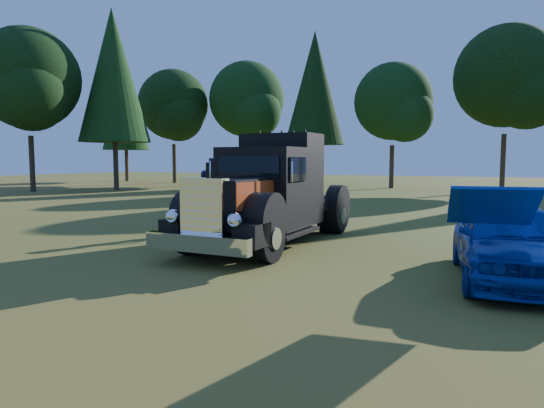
{
  "coord_description": "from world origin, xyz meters",
  "views": [
    {
      "loc": [
        4.37,
        -9.48,
        2.29
      ],
      "look_at": [
        -0.56,
        0.65,
        1.25
      ],
      "focal_mm": 32.0,
      "sensor_mm": 36.0,
      "label": 1
    }
  ],
  "objects_px": {
    "distant_teal_car": "(245,181)",
    "spectator_far": "(208,202)",
    "diamond_t_truck": "(268,197)",
    "spectator_near": "(222,210)",
    "hotrod_coupe": "(508,240)"
  },
  "relations": [
    {
      "from": "distant_teal_car",
      "to": "spectator_far",
      "type": "bearing_deg",
      "value": -36.22
    },
    {
      "from": "diamond_t_truck",
      "to": "spectator_far",
      "type": "relative_size",
      "value": 3.66
    },
    {
      "from": "diamond_t_truck",
      "to": "spectator_near",
      "type": "bearing_deg",
      "value": -175.86
    },
    {
      "from": "diamond_t_truck",
      "to": "distant_teal_car",
      "type": "relative_size",
      "value": 1.71
    },
    {
      "from": "spectator_near",
      "to": "diamond_t_truck",
      "type": "bearing_deg",
      "value": -89.28
    },
    {
      "from": "distant_teal_car",
      "to": "hotrod_coupe",
      "type": "bearing_deg",
      "value": -22.46
    },
    {
      "from": "hotrod_coupe",
      "to": "spectator_near",
      "type": "distance_m",
      "value": 7.35
    },
    {
      "from": "spectator_near",
      "to": "distant_teal_car",
      "type": "relative_size",
      "value": 0.43
    },
    {
      "from": "hotrod_coupe",
      "to": "spectator_far",
      "type": "distance_m",
      "value": 8.74
    },
    {
      "from": "spectator_far",
      "to": "hotrod_coupe",
      "type": "bearing_deg",
      "value": -71.4
    },
    {
      "from": "spectator_far",
      "to": "distant_teal_car",
      "type": "bearing_deg",
      "value": 61.33
    },
    {
      "from": "hotrod_coupe",
      "to": "distant_teal_car",
      "type": "height_order",
      "value": "hotrod_coupe"
    },
    {
      "from": "hotrod_coupe",
      "to": "distant_teal_car",
      "type": "distance_m",
      "value": 26.97
    },
    {
      "from": "diamond_t_truck",
      "to": "spectator_near",
      "type": "height_order",
      "value": "diamond_t_truck"
    },
    {
      "from": "diamond_t_truck",
      "to": "spectator_near",
      "type": "distance_m",
      "value": 1.45
    }
  ]
}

